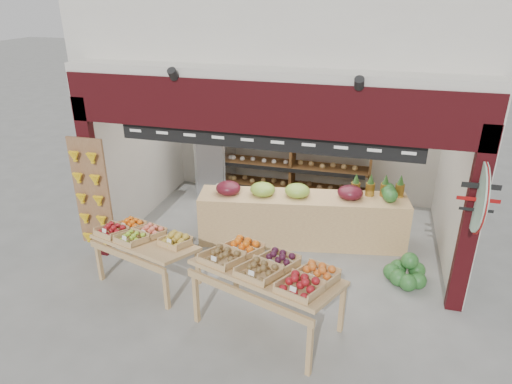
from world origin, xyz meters
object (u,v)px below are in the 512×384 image
Objects in this scene: mid_counter at (301,217)px; watermelon_pile at (406,273)px; display_table_right at (268,269)px; cardboard_stack at (236,210)px; refrigerator at (216,158)px; display_table_left at (142,238)px; back_shelving at (293,146)px.

mid_counter reaches higher than watermelon_pile.
watermelon_pile is (1.74, -0.79, -0.32)m from mid_counter.
cardboard_stack is at bearing 115.35° from display_table_right.
refrigerator is 1.06× the size of display_table_left.
cardboard_stack is 2.33m from display_table_left.
cardboard_stack is (-0.83, -1.16, -0.95)m from back_shelving.
refrigerator reaches higher than display_table_right.
display_table_right is (0.45, -3.86, -0.32)m from back_shelving.
back_shelving reaches higher than mid_counter.
mid_counter is 5.67× the size of watermelon_pile.
mid_counter is (1.31, -0.42, 0.22)m from cardboard_stack.
cardboard_stack is at bearing -125.57° from back_shelving.
cardboard_stack is at bearing 158.45° from watermelon_pile.
refrigerator is at bearing 144.70° from mid_counter.
display_table_right is 3.19× the size of watermelon_pile.
refrigerator is at bearing 89.96° from display_table_left.
cardboard_stack is 3.05m from display_table_right.
display_table_left is 3.98m from watermelon_pile.
display_table_left is (-0.77, -2.14, 0.46)m from cardboard_stack.
display_table_left is 0.81× the size of display_table_right.
back_shelving is 1.65m from refrigerator.
refrigerator is 1.73× the size of cardboard_stack.
mid_counter reaches higher than cardboard_stack.
display_table_right is at bearing -90.72° from mid_counter.
watermelon_pile is (2.22, -2.37, -1.05)m from back_shelving.
display_table_right is at bearing -60.04° from refrigerator.
display_table_right is (2.05, -0.55, 0.17)m from display_table_left.
back_shelving is at bearing 5.18° from refrigerator.
display_table_right reaches higher than cardboard_stack.
refrigerator reaches higher than display_table_left.
refrigerator is 4.49m from watermelon_pile.
refrigerator is 1.44m from cardboard_stack.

